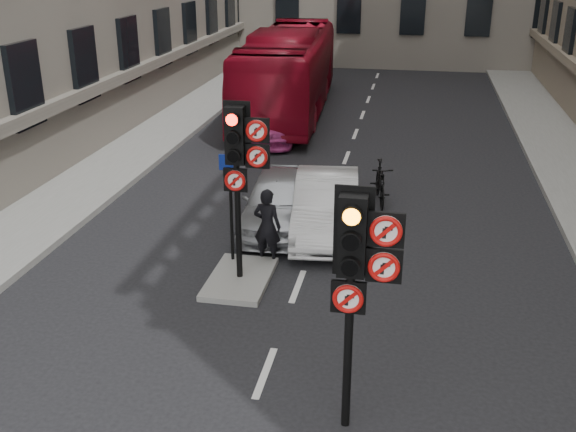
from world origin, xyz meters
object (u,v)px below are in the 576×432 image
at_px(signal_near, 358,262).
at_px(motorcyclist, 267,226).
at_px(signal_far, 240,154).
at_px(info_sign, 230,193).
at_px(car_silver, 279,200).
at_px(car_pink, 270,116).
at_px(motorcycle, 380,183).
at_px(bus_red, 289,71).
at_px(car_white, 326,205).

relative_size(signal_near, motorcyclist, 2.14).
distance_m(signal_near, motorcyclist, 5.79).
height_order(signal_far, info_sign, signal_far).
distance_m(signal_far, car_silver, 3.63).
bearing_deg(info_sign, car_pink, 95.22).
distance_m(signal_far, motorcycle, 6.02).
bearing_deg(bus_red, car_silver, -83.76).
relative_size(motorcycle, motorcyclist, 1.12).
bearing_deg(motorcyclist, car_silver, -75.65).
height_order(car_silver, motorcycle, car_silver).
xyz_separation_m(signal_near, bus_red, (-4.52, 18.95, -0.91)).
bearing_deg(info_sign, motorcycle, 54.04).
relative_size(signal_far, bus_red, 0.30).
height_order(signal_near, car_white, signal_near).
distance_m(car_white, bus_red, 12.52).
height_order(signal_near, info_sign, signal_near).
xyz_separation_m(bus_red, motorcycle, (4.34, -9.87, -1.11)).
bearing_deg(motorcyclist, car_pink, -68.42).
height_order(car_pink, bus_red, bus_red).
bearing_deg(motorcycle, signal_far, -124.69).
bearing_deg(car_silver, motorcyclist, -88.41).
bearing_deg(car_silver, info_sign, -106.60).
bearing_deg(signal_far, car_silver, 87.90).
relative_size(signal_near, car_silver, 0.90).
relative_size(car_silver, car_white, 0.95).
xyz_separation_m(signal_far, car_white, (1.29, 2.88, -2.01)).
bearing_deg(car_pink, signal_near, -77.68).
xyz_separation_m(car_pink, motorcycle, (4.28, -6.07, -0.17)).
relative_size(bus_red, info_sign, 5.13).
distance_m(signal_near, bus_red, 19.50).
bearing_deg(signal_far, motorcycle, 64.49).
bearing_deg(car_white, car_pink, 104.88).
height_order(car_white, bus_red, bus_red).
relative_size(car_silver, motorcyclist, 2.37).
bearing_deg(bus_red, signal_far, -86.10).
xyz_separation_m(car_silver, motorcyclist, (0.16, -2.00, 0.16)).
relative_size(signal_near, bus_red, 0.30).
xyz_separation_m(car_pink, info_sign, (1.43, -10.41, 0.90)).
bearing_deg(info_sign, car_silver, 73.89).
bearing_deg(info_sign, motorcyclist, 18.28).
bearing_deg(signal_far, bus_red, 97.33).
distance_m(car_silver, bus_red, 12.15).
xyz_separation_m(signal_far, car_silver, (0.11, 3.01, -2.03)).
bearing_deg(signal_near, info_sign, 122.66).
distance_m(signal_near, signal_far, 4.77).
xyz_separation_m(signal_far, bus_red, (-1.92, 14.95, -1.03)).
bearing_deg(motorcyclist, info_sign, 30.55).
height_order(car_silver, car_white, car_white).
bearing_deg(car_pink, car_white, -73.25).
height_order(motorcycle, motorcyclist, motorcyclist).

